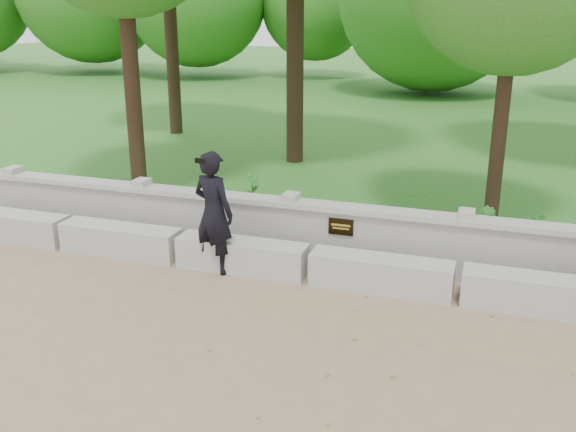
% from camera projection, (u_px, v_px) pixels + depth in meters
% --- Properties ---
extents(ground, '(80.00, 80.00, 0.00)m').
position_uv_depth(ground, '(260.00, 345.00, 7.21)').
color(ground, '#927A5A').
rests_on(ground, ground).
extents(lawn, '(40.00, 22.00, 0.25)m').
position_uv_depth(lawn, '(423.00, 124.00, 19.76)').
color(lawn, '#215E18').
rests_on(lawn, ground).
extents(concrete_bench, '(11.90, 0.45, 0.45)m').
position_uv_depth(concrete_bench, '(309.00, 264.00, 8.85)').
color(concrete_bench, '#B6B4AC').
rests_on(concrete_bench, ground).
extents(parapet_wall, '(12.50, 0.35, 0.90)m').
position_uv_depth(parapet_wall, '(323.00, 232.00, 9.40)').
color(parapet_wall, '#ABA9A2').
rests_on(parapet_wall, ground).
extents(man_main, '(0.73, 0.67, 1.76)m').
position_uv_depth(man_main, '(214.00, 213.00, 8.93)').
color(man_main, black).
rests_on(man_main, ground).
extents(shrub_a, '(0.33, 0.36, 0.56)m').
position_uv_depth(shrub_a, '(252.00, 188.00, 11.36)').
color(shrub_a, '#307A29').
rests_on(shrub_a, lawn).
extents(shrub_b, '(0.37, 0.41, 0.60)m').
position_uv_depth(shrub_b, '(484.00, 227.00, 9.32)').
color(shrub_b, '#307A29').
rests_on(shrub_b, lawn).
extents(shrub_c, '(0.61, 0.60, 0.52)m').
position_uv_depth(shrub_c, '(547.00, 237.00, 9.07)').
color(shrub_c, '#307A29').
rests_on(shrub_c, lawn).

